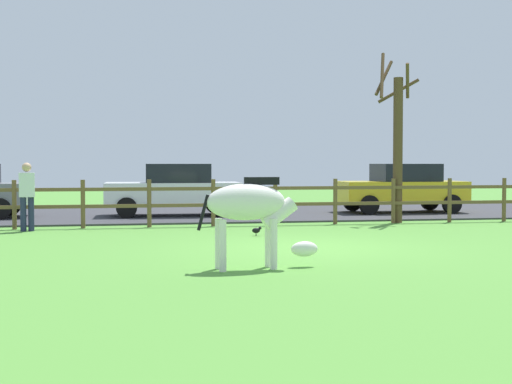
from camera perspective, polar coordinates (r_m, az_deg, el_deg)
ground_plane at (r=13.91m, az=4.04°, el=-4.41°), size 60.00×60.00×0.00m
parking_asphalt at (r=22.98m, az=-1.93°, el=-1.70°), size 28.00×7.40×0.05m
paddock_fence at (r=18.65m, az=-0.92°, el=-0.58°), size 21.43×0.11×1.21m
bare_tree at (r=19.97m, az=11.15°, el=4.02°), size 1.43×1.14×4.70m
zebra at (r=10.96m, az=-0.36°, el=-1.35°), size 1.94×0.59×1.41m
crow_on_grass at (r=16.06m, az=0.05°, el=-3.05°), size 0.21×0.10×0.20m
parked_car_white at (r=21.71m, az=-6.54°, el=0.22°), size 4.06×1.99×1.56m
parked_car_yellow at (r=23.46m, az=11.54°, el=0.34°), size 4.03×1.94×1.56m
visitor_near_fence at (r=17.94m, az=-17.75°, el=-0.10°), size 0.38×0.25×1.64m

